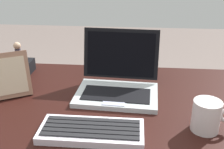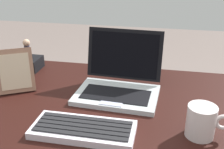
# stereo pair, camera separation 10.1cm
# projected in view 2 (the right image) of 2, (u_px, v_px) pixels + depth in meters

# --- Properties ---
(desk) EXTENTS (1.35, 0.74, 0.72)m
(desk) POSITION_uv_depth(u_px,v_px,m) (128.00, 135.00, 1.04)
(desk) COLOR black
(desk) RESTS_ON ground
(laptop_front) EXTENTS (0.32, 0.27, 0.23)m
(laptop_front) POSITION_uv_depth(u_px,v_px,m) (119.00, 82.00, 1.06)
(laptop_front) COLOR #AFB7B8
(laptop_front) RESTS_ON desk
(external_keyboard) EXTENTS (0.31, 0.13, 0.03)m
(external_keyboard) POSITION_uv_depth(u_px,v_px,m) (83.00, 129.00, 0.84)
(external_keyboard) COLOR silver
(external_keyboard) RESTS_ON desk
(photo_frame) EXTENTS (0.15, 0.12, 0.17)m
(photo_frame) POSITION_uv_depth(u_px,v_px,m) (15.00, 71.00, 1.06)
(photo_frame) COLOR #8E634D
(photo_frame) RESTS_ON desk
(figurine_stand) EXTENTS (0.11, 0.11, 0.06)m
(figurine_stand) POSITION_uv_depth(u_px,v_px,m) (29.00, 64.00, 1.29)
(figurine_stand) COLOR black
(figurine_stand) RESTS_ON desk
(figurine) EXTENTS (0.03, 0.03, 0.09)m
(figurine) POSITION_uv_depth(u_px,v_px,m) (27.00, 48.00, 1.26)
(figurine) COLOR #37303E
(figurine) RESTS_ON figurine_stand
(coffee_mug) EXTENTS (0.13, 0.08, 0.10)m
(coffee_mug) POSITION_uv_depth(u_px,v_px,m) (202.00, 121.00, 0.81)
(coffee_mug) COLOR silver
(coffee_mug) RESTS_ON desk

